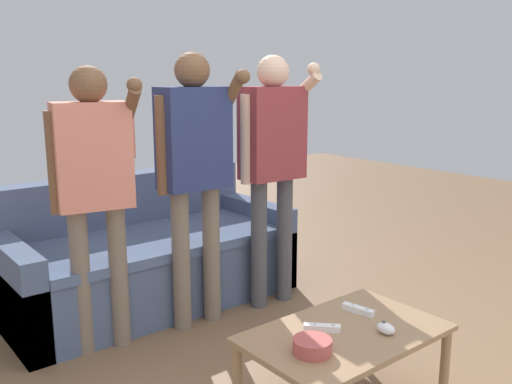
# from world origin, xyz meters

# --- Properties ---
(couch) EXTENTS (1.88, 0.92, 0.82)m
(couch) POSITION_xyz_m (-0.12, 1.62, 0.29)
(couch) COLOR #475675
(couch) RESTS_ON ground
(coffee_table) EXTENTS (0.88, 0.55, 0.41)m
(coffee_table) POSITION_xyz_m (-0.08, -0.14, 0.36)
(coffee_table) COLOR #997551
(coffee_table) RESTS_ON ground
(snack_bowl) EXTENTS (0.16, 0.16, 0.06)m
(snack_bowl) POSITION_xyz_m (-0.32, -0.19, 0.44)
(snack_bowl) COLOR #B24C47
(snack_bowl) RESTS_ON coffee_table
(game_remote_nunchuk) EXTENTS (0.06, 0.09, 0.05)m
(game_remote_nunchuk) POSITION_xyz_m (0.04, -0.26, 0.44)
(game_remote_nunchuk) COLOR white
(game_remote_nunchuk) RESTS_ON coffee_table
(player_left) EXTENTS (0.45, 0.38, 1.56)m
(player_left) POSITION_xyz_m (-0.65, 1.14, 0.98)
(player_left) COLOR #756656
(player_left) RESTS_ON ground
(player_center) EXTENTS (0.48, 0.37, 1.63)m
(player_center) POSITION_xyz_m (-0.06, 1.08, 1.03)
(player_center) COLOR #756656
(player_center) RESTS_ON ground
(player_right) EXTENTS (0.48, 0.34, 1.63)m
(player_right) POSITION_xyz_m (0.50, 1.04, 1.03)
(player_right) COLOR #47474C
(player_right) RESTS_ON ground
(game_remote_wand_near) EXTENTS (0.06, 0.16, 0.03)m
(game_remote_wand_near) POSITION_xyz_m (0.11, -0.04, 0.43)
(game_remote_wand_near) COLOR white
(game_remote_wand_near) RESTS_ON coffee_table
(game_remote_wand_far) EXTENTS (0.14, 0.14, 0.03)m
(game_remote_wand_far) POSITION_xyz_m (-0.16, -0.07, 0.43)
(game_remote_wand_far) COLOR white
(game_remote_wand_far) RESTS_ON coffee_table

